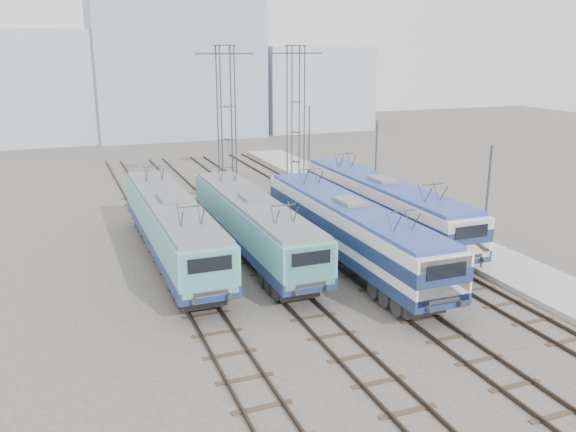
{
  "coord_description": "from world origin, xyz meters",
  "views": [
    {
      "loc": [
        -12.52,
        -23.34,
        11.87
      ],
      "look_at": [
        -0.77,
        7.0,
        2.83
      ],
      "focal_mm": 38.0,
      "sensor_mm": 36.0,
      "label": 1
    }
  ],
  "objects_px": {
    "locomotive_far_right": "(383,203)",
    "mast_rear": "(309,145)",
    "catenary_tower_east": "(296,112)",
    "locomotive_center_left": "(253,223)",
    "locomotive_far_left": "(172,225)",
    "mast_mid": "(375,170)",
    "mast_front": "(486,210)",
    "catenary_tower_west": "(226,118)",
    "locomotive_center_right": "(350,228)"
  },
  "relations": [
    {
      "from": "locomotive_center_left",
      "to": "mast_front",
      "type": "distance_m",
      "value": 12.82
    },
    {
      "from": "locomotive_far_left",
      "to": "locomotive_center_left",
      "type": "relative_size",
      "value": 1.04
    },
    {
      "from": "mast_front",
      "to": "mast_rear",
      "type": "xyz_separation_m",
      "value": [
        0.0,
        24.0,
        0.0
      ]
    },
    {
      "from": "locomotive_center_right",
      "to": "catenary_tower_west",
      "type": "bearing_deg",
      "value": 97.67
    },
    {
      "from": "locomotive_center_left",
      "to": "mast_front",
      "type": "height_order",
      "value": "mast_front"
    },
    {
      "from": "mast_rear",
      "to": "catenary_tower_east",
      "type": "bearing_deg",
      "value": -136.4
    },
    {
      "from": "locomotive_center_right",
      "to": "mast_rear",
      "type": "relative_size",
      "value": 2.56
    },
    {
      "from": "locomotive_far_right",
      "to": "mast_rear",
      "type": "bearing_deg",
      "value": 83.58
    },
    {
      "from": "locomotive_center_left",
      "to": "catenary_tower_west",
      "type": "xyz_separation_m",
      "value": [
        2.25,
        13.31,
        4.49
      ]
    },
    {
      "from": "locomotive_far_right",
      "to": "mast_mid",
      "type": "relative_size",
      "value": 2.57
    },
    {
      "from": "catenary_tower_west",
      "to": "mast_mid",
      "type": "height_order",
      "value": "catenary_tower_west"
    },
    {
      "from": "locomotive_far_left",
      "to": "locomotive_far_right",
      "type": "distance_m",
      "value": 13.5
    },
    {
      "from": "locomotive_center_left",
      "to": "locomotive_center_right",
      "type": "xyz_separation_m",
      "value": [
        4.5,
        -3.4,
        0.14
      ]
    },
    {
      "from": "locomotive_center_right",
      "to": "mast_front",
      "type": "relative_size",
      "value": 2.56
    },
    {
      "from": "locomotive_far_right",
      "to": "mast_mid",
      "type": "height_order",
      "value": "mast_mid"
    },
    {
      "from": "locomotive_far_left",
      "to": "catenary_tower_east",
      "type": "relative_size",
      "value": 1.49
    },
    {
      "from": "locomotive_center_left",
      "to": "catenary_tower_west",
      "type": "relative_size",
      "value": 1.43
    },
    {
      "from": "locomotive_far_right",
      "to": "catenary_tower_east",
      "type": "relative_size",
      "value": 1.5
    },
    {
      "from": "catenary_tower_west",
      "to": "mast_mid",
      "type": "bearing_deg",
      "value": -42.93
    },
    {
      "from": "locomotive_center_right",
      "to": "mast_rear",
      "type": "xyz_separation_m",
      "value": [
        6.35,
        20.71,
        1.21
      ]
    },
    {
      "from": "locomotive_center_right",
      "to": "mast_front",
      "type": "bearing_deg",
      "value": -27.38
    },
    {
      "from": "mast_rear",
      "to": "mast_front",
      "type": "bearing_deg",
      "value": -90.0
    },
    {
      "from": "catenary_tower_west",
      "to": "catenary_tower_east",
      "type": "relative_size",
      "value": 1.0
    },
    {
      "from": "locomotive_center_right",
      "to": "locomotive_far_right",
      "type": "xyz_separation_m",
      "value": [
        4.5,
        4.26,
        0.01
      ]
    },
    {
      "from": "locomotive_center_right",
      "to": "locomotive_far_right",
      "type": "relative_size",
      "value": 1.0
    },
    {
      "from": "mast_front",
      "to": "catenary_tower_west",
      "type": "bearing_deg",
      "value": 113.27
    },
    {
      "from": "mast_front",
      "to": "mast_mid",
      "type": "height_order",
      "value": "same"
    },
    {
      "from": "locomotive_center_right",
      "to": "mast_rear",
      "type": "height_order",
      "value": "mast_rear"
    },
    {
      "from": "catenary_tower_east",
      "to": "mast_front",
      "type": "height_order",
      "value": "catenary_tower_east"
    },
    {
      "from": "catenary_tower_west",
      "to": "locomotive_far_right",
      "type": "bearing_deg",
      "value": -61.53
    },
    {
      "from": "locomotive_center_right",
      "to": "catenary_tower_east",
      "type": "bearing_deg",
      "value": 77.2
    },
    {
      "from": "locomotive_far_left",
      "to": "locomotive_center_left",
      "type": "height_order",
      "value": "locomotive_far_left"
    },
    {
      "from": "locomotive_center_right",
      "to": "locomotive_center_left",
      "type": "bearing_deg",
      "value": 142.9
    },
    {
      "from": "mast_mid",
      "to": "catenary_tower_west",
      "type": "bearing_deg",
      "value": 137.07
    },
    {
      "from": "locomotive_far_left",
      "to": "mast_front",
      "type": "height_order",
      "value": "mast_front"
    },
    {
      "from": "locomotive_far_left",
      "to": "locomotive_center_left",
      "type": "xyz_separation_m",
      "value": [
        4.5,
        -0.91,
        -0.08
      ]
    },
    {
      "from": "locomotive_center_right",
      "to": "locomotive_far_left",
      "type": "bearing_deg",
      "value": 154.39
    },
    {
      "from": "locomotive_center_right",
      "to": "locomotive_far_right",
      "type": "height_order",
      "value": "locomotive_far_right"
    },
    {
      "from": "locomotive_far_left",
      "to": "mast_rear",
      "type": "xyz_separation_m",
      "value": [
        15.35,
        16.4,
        1.27
      ]
    },
    {
      "from": "catenary_tower_east",
      "to": "mast_front",
      "type": "distance_m",
      "value": 22.32
    },
    {
      "from": "locomotive_center_right",
      "to": "catenary_tower_west",
      "type": "relative_size",
      "value": 1.49
    },
    {
      "from": "locomotive_center_left",
      "to": "mast_rear",
      "type": "relative_size",
      "value": 2.45
    },
    {
      "from": "locomotive_far_left",
      "to": "catenary_tower_west",
      "type": "bearing_deg",
      "value": 61.43
    },
    {
      "from": "locomotive_far_right",
      "to": "catenary_tower_east",
      "type": "bearing_deg",
      "value": 90.99
    },
    {
      "from": "mast_front",
      "to": "locomotive_center_right",
      "type": "bearing_deg",
      "value": 152.62
    },
    {
      "from": "locomotive_center_left",
      "to": "mast_mid",
      "type": "bearing_deg",
      "value": 26.07
    },
    {
      "from": "catenary_tower_east",
      "to": "mast_mid",
      "type": "relative_size",
      "value": 1.71
    },
    {
      "from": "locomotive_far_left",
      "to": "locomotive_center_right",
      "type": "relative_size",
      "value": 1.0
    },
    {
      "from": "locomotive_center_right",
      "to": "catenary_tower_west",
      "type": "distance_m",
      "value": 17.41
    },
    {
      "from": "catenary_tower_east",
      "to": "locomotive_center_left",
      "type": "bearing_deg",
      "value": -119.75
    }
  ]
}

